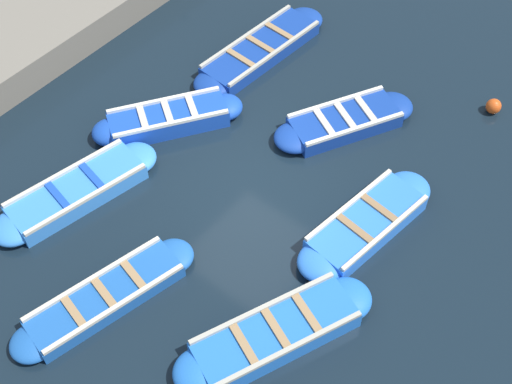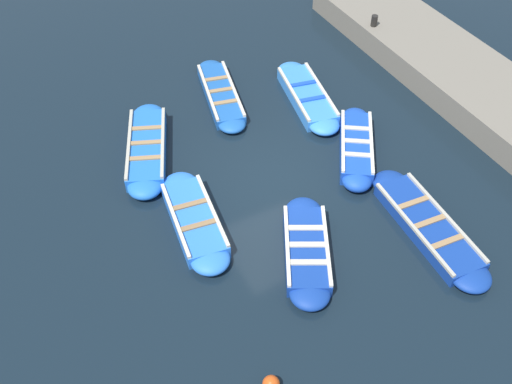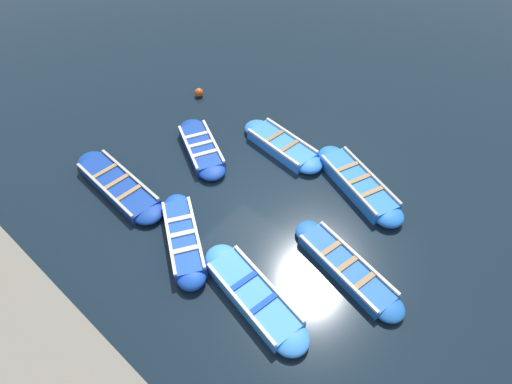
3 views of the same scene
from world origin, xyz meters
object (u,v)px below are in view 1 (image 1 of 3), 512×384
object	(u,v)px
boat_alongside	(168,119)
boat_tucked	(106,298)
boat_bow_out	(366,224)
boat_far_corner	(261,50)
boat_outer_right	(77,192)
buoy_orange_near	(494,106)
boat_inner_gap	(276,334)
boat_outer_left	(345,122)

from	to	relation	value
boat_alongside	boat_tucked	xyz separation A→B (m)	(2.11, -3.82, -0.06)
boat_bow_out	boat_far_corner	size ratio (longest dim) A/B	0.85
boat_outer_right	buoy_orange_near	world-z (taller)	boat_outer_right
boat_inner_gap	boat_outer_right	world-z (taller)	boat_inner_gap
boat_inner_gap	boat_bow_out	world-z (taller)	boat_inner_gap
boat_outer_right	boat_outer_left	size ratio (longest dim) A/B	1.13
boat_tucked	buoy_orange_near	world-z (taller)	boat_tucked
boat_outer_right	boat_alongside	size ratio (longest dim) A/B	1.18
boat_far_corner	buoy_orange_near	size ratio (longest dim) A/B	12.27
boat_outer_right	buoy_orange_near	distance (m)	8.94
boat_outer_right	boat_bow_out	size ratio (longest dim) A/B	1.07
boat_bow_out	buoy_orange_near	distance (m)	4.41
boat_inner_gap	buoy_orange_near	size ratio (longest dim) A/B	11.38
boat_outer_left	boat_inner_gap	bearing A→B (deg)	-68.25
boat_bow_out	boat_alongside	bearing A→B (deg)	-175.91
boat_alongside	boat_far_corner	distance (m)	3.03
boat_outer_right	buoy_orange_near	bearing A→B (deg)	54.41
boat_outer_left	buoy_orange_near	xyz separation A→B (m)	(2.23, 2.42, -0.01)
boat_alongside	boat_outer_left	world-z (taller)	boat_alongside
boat_outer_right	boat_far_corner	distance (m)	5.57
boat_far_corner	boat_inner_gap	bearing A→B (deg)	-49.32
boat_inner_gap	boat_tucked	world-z (taller)	boat_inner_gap
boat_inner_gap	boat_outer_right	distance (m)	4.91
boat_outer_right	boat_tucked	size ratio (longest dim) A/B	1.00
boat_inner_gap	boat_bow_out	distance (m)	2.88
boat_alongside	boat_tucked	world-z (taller)	boat_alongside
boat_bow_out	boat_far_corner	xyz separation A→B (m)	(-4.69, 2.68, -0.02)
boat_bow_out	boat_inner_gap	bearing A→B (deg)	-88.22
boat_alongside	buoy_orange_near	xyz separation A→B (m)	(5.16, 4.73, -0.04)
buoy_orange_near	boat_far_corner	bearing A→B (deg)	-161.45
boat_inner_gap	boat_outer_left	distance (m)	5.22
boat_alongside	boat_far_corner	size ratio (longest dim) A/B	0.77
boat_bow_out	boat_tucked	world-z (taller)	boat_bow_out
boat_far_corner	buoy_orange_near	distance (m)	5.36
boat_tucked	boat_far_corner	xyz separation A→B (m)	(-2.03, 6.85, 0.01)
boat_outer_left	boat_tucked	bearing A→B (deg)	-97.58
boat_outer_right	boat_inner_gap	bearing A→B (deg)	0.02
boat_bow_out	boat_far_corner	distance (m)	5.41
boat_outer_right	boat_far_corner	size ratio (longest dim) A/B	0.91
boat_inner_gap	boat_far_corner	bearing A→B (deg)	130.68
boat_outer_left	boat_far_corner	size ratio (longest dim) A/B	0.80
boat_bow_out	buoy_orange_near	bearing A→B (deg)	84.98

